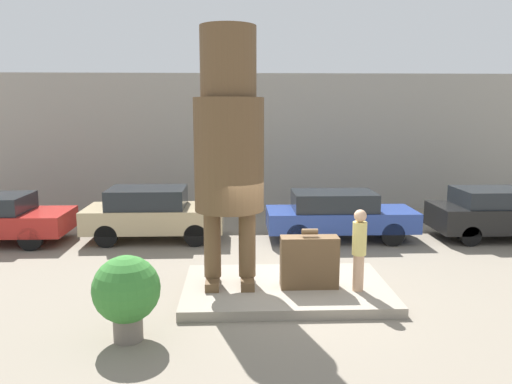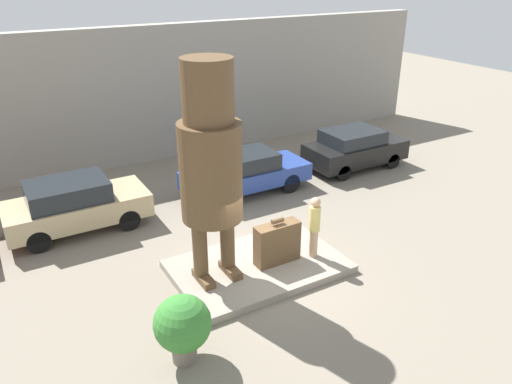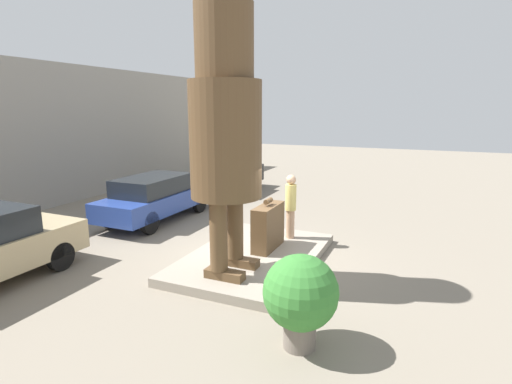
{
  "view_description": "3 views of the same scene",
  "coord_description": "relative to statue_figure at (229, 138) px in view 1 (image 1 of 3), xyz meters",
  "views": [
    {
      "loc": [
        -1.07,
        -10.44,
        4.03
      ],
      "look_at": [
        -0.66,
        0.04,
        2.27
      ],
      "focal_mm": 35.0,
      "sensor_mm": 36.0,
      "label": 1
    },
    {
      "loc": [
        -5.72,
        -9.73,
        7.49
      ],
      "look_at": [
        -0.21,
        -0.24,
        2.44
      ],
      "focal_mm": 35.0,
      "sensor_mm": 36.0,
      "label": 2
    },
    {
      "loc": [
        -8.47,
        -3.76,
        3.72
      ],
      "look_at": [
        -0.16,
        -0.12,
        1.79
      ],
      "focal_mm": 28.0,
      "sensor_mm": 36.0,
      "label": 3
    }
  ],
  "objects": [
    {
      "name": "parked_car_tan",
      "position": [
        -2.43,
        4.63,
        -2.56
      ],
      "size": [
        4.2,
        1.83,
        1.63
      ],
      "color": "tan",
      "rests_on": "ground_plane"
    },
    {
      "name": "planter_pot",
      "position": [
        -1.77,
        -2.2,
        -2.52
      ],
      "size": [
        1.18,
        1.18,
        1.52
      ],
      "color": "#70665B",
      "rests_on": "ground_plane"
    },
    {
      "name": "giant_suitcase",
      "position": [
        1.71,
        -0.26,
        -2.64
      ],
      "size": [
        1.24,
        0.42,
        1.3
      ],
      "color": "brown",
      "rests_on": "pedestal"
    },
    {
      "name": "pedestal",
      "position": [
        1.23,
        -0.09,
        -3.31
      ],
      "size": [
        4.47,
        2.9,
        0.21
      ],
      "color": "gray",
      "rests_on": "ground_plane"
    },
    {
      "name": "parked_car_black",
      "position": [
        8.27,
        4.36,
        -2.59
      ],
      "size": [
        4.03,
        1.85,
        1.58
      ],
      "color": "black",
      "rests_on": "ground_plane"
    },
    {
      "name": "ground_plane",
      "position": [
        1.23,
        -0.09,
        -3.41
      ],
      "size": [
        60.0,
        60.0,
        0.0
      ],
      "primitive_type": "plane",
      "color": "gray"
    },
    {
      "name": "parked_car_blue",
      "position": [
        3.29,
        4.4,
        -2.6
      ],
      "size": [
        4.53,
        1.7,
        1.51
      ],
      "color": "#284293",
      "rests_on": "ground_plane"
    },
    {
      "name": "building_backdrop",
      "position": [
        1.23,
        9.4,
        -0.73
      ],
      "size": [
        28.0,
        0.6,
        5.37
      ],
      "color": "gray",
      "rests_on": "ground_plane"
    },
    {
      "name": "tourist",
      "position": [
        2.72,
        -0.51,
        -2.24
      ],
      "size": [
        0.3,
        0.3,
        1.75
      ],
      "color": "tan",
      "rests_on": "pedestal"
    },
    {
      "name": "statue_figure",
      "position": [
        0.0,
        0.0,
        0.0
      ],
      "size": [
        1.48,
        1.48,
        5.48
      ],
      "color": "brown",
      "rests_on": "pedestal"
    }
  ]
}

